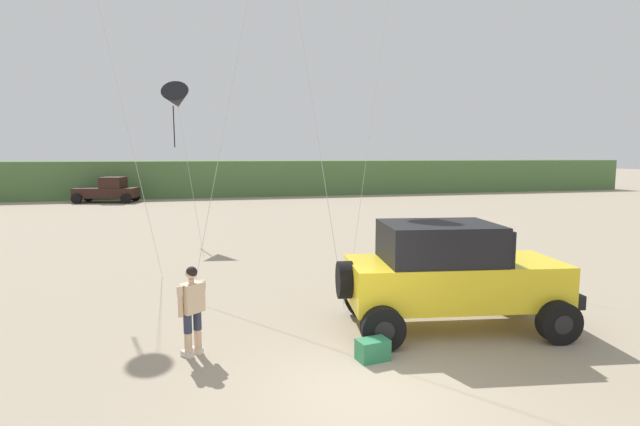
{
  "coord_description": "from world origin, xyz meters",
  "views": [
    {
      "loc": [
        -2.55,
        -6.86,
        3.66
      ],
      "look_at": [
        0.01,
        3.2,
        2.44
      ],
      "focal_mm": 27.66,
      "sensor_mm": 36.0,
      "label": 1
    }
  ],
  "objects_px": {
    "cooler_box": "(373,350)",
    "kite_green_box": "(177,99)",
    "distant_pickup": "(108,190)",
    "jeep": "(451,273)",
    "person_watching": "(192,306)"
  },
  "relations": [
    {
      "from": "cooler_box",
      "to": "kite_green_box",
      "type": "distance_m",
      "value": 16.53
    },
    {
      "from": "kite_green_box",
      "to": "distant_pickup",
      "type": "bearing_deg",
      "value": 107.98
    },
    {
      "from": "jeep",
      "to": "cooler_box",
      "type": "bearing_deg",
      "value": -152.0
    },
    {
      "from": "jeep",
      "to": "kite_green_box",
      "type": "bearing_deg",
      "value": 112.88
    },
    {
      "from": "cooler_box",
      "to": "distant_pickup",
      "type": "xyz_separation_m",
      "value": [
        -9.57,
        33.11,
        0.75
      ]
    },
    {
      "from": "person_watching",
      "to": "distant_pickup",
      "type": "bearing_deg",
      "value": 101.35
    },
    {
      "from": "cooler_box",
      "to": "distant_pickup",
      "type": "bearing_deg",
      "value": 96.98
    },
    {
      "from": "cooler_box",
      "to": "jeep",
      "type": "bearing_deg",
      "value": 18.86
    },
    {
      "from": "person_watching",
      "to": "cooler_box",
      "type": "distance_m",
      "value": 3.37
    },
    {
      "from": "person_watching",
      "to": "cooler_box",
      "type": "xyz_separation_m",
      "value": [
        3.12,
        -1.01,
        -0.75
      ]
    },
    {
      "from": "jeep",
      "to": "cooler_box",
      "type": "height_order",
      "value": "jeep"
    },
    {
      "from": "distant_pickup",
      "to": "kite_green_box",
      "type": "xyz_separation_m",
      "value": [
        5.88,
        -18.13,
        5.18
      ]
    },
    {
      "from": "distant_pickup",
      "to": "cooler_box",
      "type": "bearing_deg",
      "value": -73.88
    },
    {
      "from": "jeep",
      "to": "person_watching",
      "type": "bearing_deg",
      "value": -178.51
    },
    {
      "from": "person_watching",
      "to": "kite_green_box",
      "type": "height_order",
      "value": "kite_green_box"
    }
  ]
}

